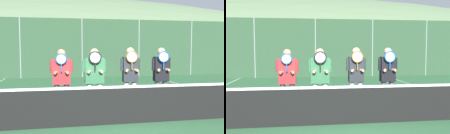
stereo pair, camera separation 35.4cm
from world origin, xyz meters
TOP-DOWN VIEW (x-y plane):
  - ground_plane at (0.00, 0.00)m, footprint 120.00×120.00m
  - hill_distant at (0.00, 59.04)m, footprint 131.38×72.99m
  - clubhouse_building at (-0.99, 16.71)m, footprint 19.74×5.50m
  - fence_back at (-0.00, 9.66)m, footprint 21.55×0.06m
  - tennis_net at (0.00, 0.00)m, footprint 11.96×0.09m
  - court_line_right_sideline at (4.45, 3.00)m, footprint 0.05×16.00m
  - player_leftmost at (-1.12, 0.95)m, footprint 0.58×0.34m
  - player_center_left at (-0.27, 0.92)m, footprint 0.63×0.34m
  - player_center_right at (0.71, 0.94)m, footprint 0.54×0.34m
  - player_rightmost at (1.59, 0.94)m, footprint 0.54×0.34m
  - car_left_of_center at (-1.74, 11.97)m, footprint 4.73×2.00m
  - car_center at (3.67, 12.08)m, footprint 4.61×2.10m
  - car_right_of_center at (9.00, 11.69)m, footprint 4.57×1.96m

SIDE VIEW (x-z plane):
  - ground_plane at x=0.00m, z-range 0.00..0.00m
  - hill_distant at x=0.00m, z-range -12.77..12.77m
  - court_line_right_sideline at x=4.45m, z-range 0.00..0.01m
  - tennis_net at x=0.00m, z-range -0.03..0.97m
  - car_center at x=3.67m, z-range 0.02..1.77m
  - car_left_of_center at x=-1.74m, z-range 0.02..1.79m
  - car_right_of_center at x=9.00m, z-range 0.01..1.88m
  - player_leftmost at x=-1.12m, z-range 0.17..1.92m
  - player_rightmost at x=1.59m, z-range 0.16..1.95m
  - player_center_right at x=0.71m, z-range 0.16..1.95m
  - player_center_left at x=-0.27m, z-range 0.18..1.94m
  - fence_back at x=0.00m, z-range 0.00..3.55m
  - clubhouse_building at x=-0.99m, z-range 0.02..3.99m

